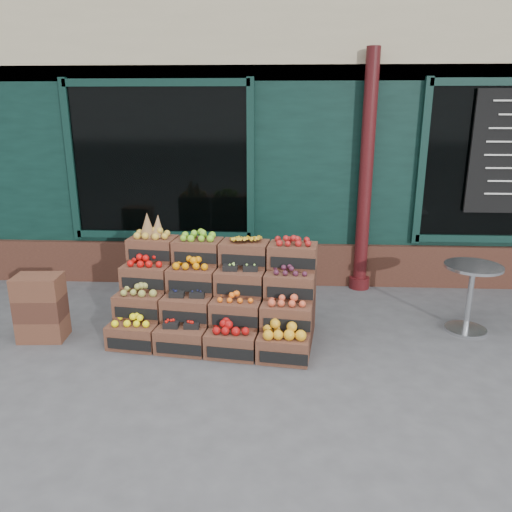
{
  "coord_description": "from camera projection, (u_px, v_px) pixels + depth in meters",
  "views": [
    {
      "loc": [
        0.08,
        -4.71,
        2.47
      ],
      "look_at": [
        -0.2,
        0.7,
        0.85
      ],
      "focal_mm": 35.0,
      "sensor_mm": 36.0,
      "label": 1
    }
  ],
  "objects": [
    {
      "name": "shopkeeper",
      "position": [
        150.0,
        215.0,
        7.65
      ],
      "size": [
        0.73,
        0.57,
        1.76
      ],
      "primitive_type": "imported",
      "rotation": [
        0.0,
        0.0,
        2.89
      ],
      "color": "#185721",
      "rests_on": "ground"
    },
    {
      "name": "spare_crates",
      "position": [
        41.0,
        308.0,
        5.44
      ],
      "size": [
        0.51,
        0.37,
        0.73
      ],
      "rotation": [
        0.0,
        0.0,
        0.07
      ],
      "color": "#563122",
      "rests_on": "ground"
    },
    {
      "name": "crate_display",
      "position": [
        216.0,
        300.0,
        5.53
      ],
      "size": [
        2.25,
        1.31,
        1.34
      ],
      "rotation": [
        0.0,
        0.0,
        -0.13
      ],
      "color": "#563122",
      "rests_on": "ground"
    },
    {
      "name": "ground",
      "position": [
        272.0,
        353.0,
        5.21
      ],
      "size": [
        60.0,
        60.0,
        0.0
      ],
      "primitive_type": "plane",
      "color": "#464649",
      "rests_on": "ground"
    },
    {
      "name": "shop_facade",
      "position": [
        279.0,
        111.0,
        9.42
      ],
      "size": [
        12.0,
        6.24,
        4.8
      ],
      "color": "black",
      "rests_on": "ground"
    },
    {
      "name": "bistro_table",
      "position": [
        470.0,
        290.0,
        5.6
      ],
      "size": [
        0.63,
        0.63,
        0.79
      ],
      "rotation": [
        0.0,
        0.0,
        -0.19
      ],
      "color": "silver",
      "rests_on": "ground"
    }
  ]
}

